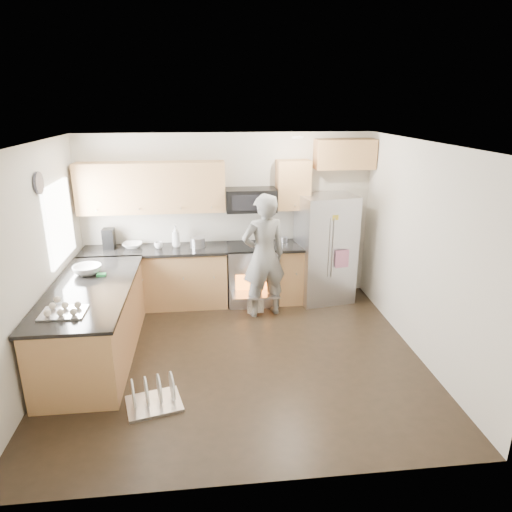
{
  "coord_description": "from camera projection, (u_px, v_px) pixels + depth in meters",
  "views": [
    {
      "loc": [
        -0.33,
        -4.99,
        3.03
      ],
      "look_at": [
        0.28,
        0.5,
        1.16
      ],
      "focal_mm": 32.0,
      "sensor_mm": 36.0,
      "label": 1
    }
  ],
  "objects": [
    {
      "name": "room_shell",
      "position": [
        233.0,
        228.0,
        5.17
      ],
      "size": [
        4.54,
        4.04,
        2.62
      ],
      "color": "beige",
      "rests_on": "ground"
    },
    {
      "name": "peninsula",
      "position": [
        94.0,
        322.0,
        5.6
      ],
      "size": [
        0.96,
        2.36,
        1.04
      ],
      "color": "#A87043",
      "rests_on": "ground"
    },
    {
      "name": "ground",
      "position": [
        238.0,
        357.0,
        5.7
      ],
      "size": [
        4.5,
        4.5,
        0.0
      ],
      "primitive_type": "plane",
      "color": "black",
      "rests_on": "ground"
    },
    {
      "name": "dish_rack",
      "position": [
        154.0,
        398.0,
        4.77
      ],
      "size": [
        0.65,
        0.57,
        0.34
      ],
      "rotation": [
        0.0,
        0.0,
        0.25
      ],
      "color": "#B7B7BC",
      "rests_on": "ground"
    },
    {
      "name": "person",
      "position": [
        264.0,
        256.0,
        6.58
      ],
      "size": [
        0.76,
        0.59,
        1.83
      ],
      "primitive_type": "imported",
      "rotation": [
        0.0,
        0.0,
        3.4
      ],
      "color": "slate",
      "rests_on": "ground"
    },
    {
      "name": "stove_range",
      "position": [
        252.0,
        261.0,
        7.11
      ],
      "size": [
        0.76,
        0.97,
        1.79
      ],
      "color": "#B7B7BC",
      "rests_on": "ground"
    },
    {
      "name": "back_cabinet_run",
      "position": [
        191.0,
        244.0,
        6.97
      ],
      "size": [
        4.45,
        0.64,
        2.5
      ],
      "color": "#A87043",
      "rests_on": "ground"
    },
    {
      "name": "refrigerator",
      "position": [
        325.0,
        249.0,
        7.14
      ],
      "size": [
        0.93,
        0.78,
        1.69
      ],
      "rotation": [
        0.0,
        0.0,
        0.17
      ],
      "color": "#B7B7BC",
      "rests_on": "ground"
    }
  ]
}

